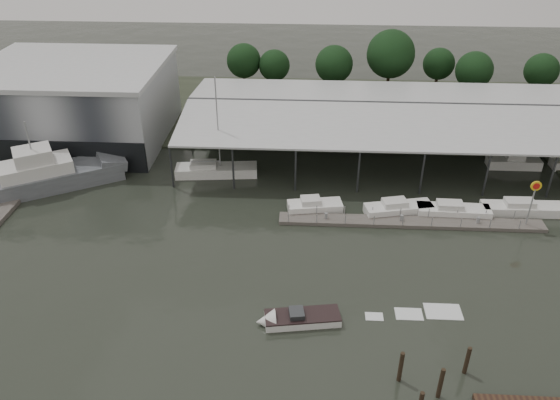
# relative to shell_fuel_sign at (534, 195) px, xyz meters

# --- Properties ---
(ground) EXTENTS (200.00, 200.00, 0.00)m
(ground) POSITION_rel_shell_fuel_sign_xyz_m (-27.00, -9.99, -3.93)
(ground) COLOR #252A22
(ground) RESTS_ON ground
(land_strip_far) EXTENTS (140.00, 30.00, 0.30)m
(land_strip_far) POSITION_rel_shell_fuel_sign_xyz_m (-27.00, 32.01, -3.83)
(land_strip_far) COLOR #393F2F
(land_strip_far) RESTS_ON ground
(land_strip_west) EXTENTS (20.00, 40.00, 0.30)m
(land_strip_west) POSITION_rel_shell_fuel_sign_xyz_m (-67.00, 20.01, -3.83)
(land_strip_west) COLOR #393F2F
(land_strip_west) RESTS_ON ground
(storage_warehouse) EXTENTS (24.50, 20.50, 10.50)m
(storage_warehouse) POSITION_rel_shell_fuel_sign_xyz_m (-55.00, 19.95, 1.36)
(storage_warehouse) COLOR #A3A7AD
(storage_warehouse) RESTS_ON ground
(covered_boat_shed) EXTENTS (58.24, 24.00, 6.96)m
(covered_boat_shed) POSITION_rel_shell_fuel_sign_xyz_m (-10.00, 18.01, 2.20)
(covered_boat_shed) COLOR silver
(covered_boat_shed) RESTS_ON ground
(trawler_dock) EXTENTS (3.00, 18.00, 0.50)m
(trawler_dock) POSITION_rel_shell_fuel_sign_xyz_m (-57.00, 4.01, -3.68)
(trawler_dock) COLOR #615C56
(trawler_dock) RESTS_ON ground
(floating_dock) EXTENTS (28.00, 2.00, 1.40)m
(floating_dock) POSITION_rel_shell_fuel_sign_xyz_m (-12.00, 0.01, -3.72)
(floating_dock) COLOR #615C56
(floating_dock) RESTS_ON ground
(shell_fuel_sign) EXTENTS (1.10, 0.18, 5.55)m
(shell_fuel_sign) POSITION_rel_shell_fuel_sign_xyz_m (0.00, 0.00, 0.00)
(shell_fuel_sign) COLOR gray
(shell_fuel_sign) RESTS_ON ground
(grey_trawler) EXTENTS (17.43, 12.90, 8.84)m
(grey_trawler) POSITION_rel_shell_fuel_sign_xyz_m (-53.62, 5.79, -2.35)
(grey_trawler) COLOR slate
(grey_trawler) RESTS_ON ground
(white_sailboat) EXTENTS (10.17, 3.54, 12.68)m
(white_sailboat) POSITION_rel_shell_fuel_sign_xyz_m (-34.51, 9.84, -3.28)
(white_sailboat) COLOR white
(white_sailboat) RESTS_ON ground
(speedboat_underway) EXTENTS (17.88, 4.73, 2.00)m
(speedboat_underway) POSITION_rel_shell_fuel_sign_xyz_m (-23.79, -15.60, -3.53)
(speedboat_underway) COLOR white
(speedboat_underway) RESTS_ON ground
(moored_cruiser_0) EXTENTS (6.23, 3.14, 1.70)m
(moored_cruiser_0) POSITION_rel_shell_fuel_sign_xyz_m (-22.26, 2.04, -3.31)
(moored_cruiser_0) COLOR white
(moored_cruiser_0) RESTS_ON ground
(moored_cruiser_1) EXTENTS (7.71, 3.76, 1.70)m
(moored_cruiser_1) POSITION_rel_shell_fuel_sign_xyz_m (-13.11, 2.08, -3.31)
(moored_cruiser_1) COLOR white
(moored_cruiser_1) RESTS_ON ground
(moored_cruiser_2) EXTENTS (7.85, 2.40, 1.70)m
(moored_cruiser_2) POSITION_rel_shell_fuel_sign_xyz_m (-7.20, 1.93, -3.31)
(moored_cruiser_2) COLOR white
(moored_cruiser_2) RESTS_ON ground
(moored_cruiser_3) EXTENTS (8.94, 2.37, 1.70)m
(moored_cruiser_3) POSITION_rel_shell_fuel_sign_xyz_m (0.51, 2.85, -3.31)
(moored_cruiser_3) COLOR white
(moored_cruiser_3) RESTS_ON ground
(horizon_tree_line) EXTENTS (69.71, 10.58, 11.40)m
(horizon_tree_line) POSITION_rel_shell_fuel_sign_xyz_m (-4.51, 37.79, 2.15)
(horizon_tree_line) COLOR black
(horizon_tree_line) RESTS_ON ground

